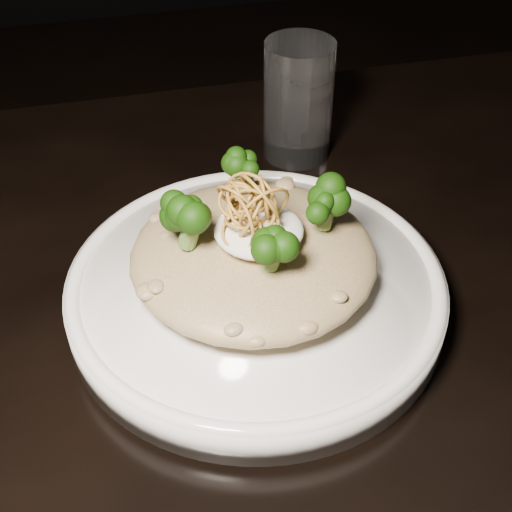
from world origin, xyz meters
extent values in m
cube|color=black|center=(0.00, 0.00, 0.73)|extent=(1.10, 0.80, 0.04)
cylinder|color=white|center=(-0.04, 0.01, 0.77)|extent=(0.30, 0.30, 0.03)
ellipsoid|color=brown|center=(-0.04, 0.02, 0.80)|extent=(0.19, 0.19, 0.04)
ellipsoid|color=white|center=(-0.04, 0.01, 0.83)|extent=(0.07, 0.07, 0.02)
cylinder|color=white|center=(0.06, 0.23, 0.81)|extent=(0.08, 0.08, 0.12)
camera|label=1|loc=(-0.14, -0.39, 1.17)|focal=50.00mm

